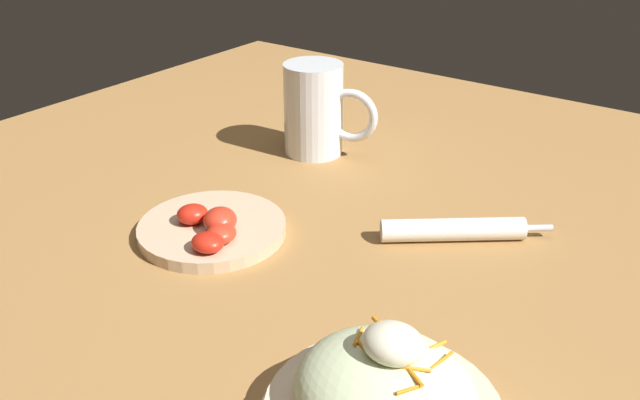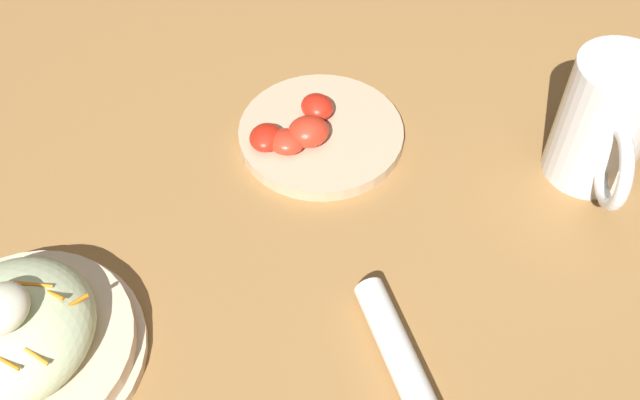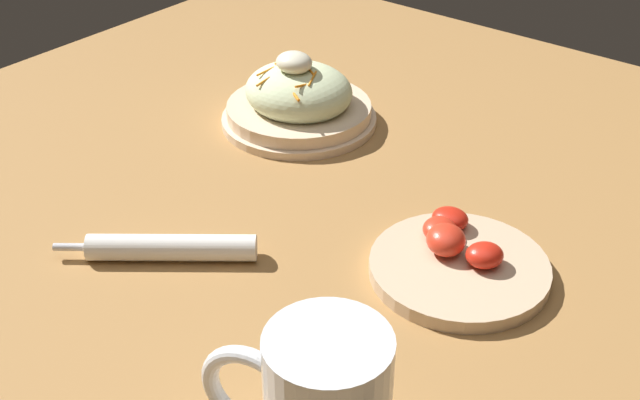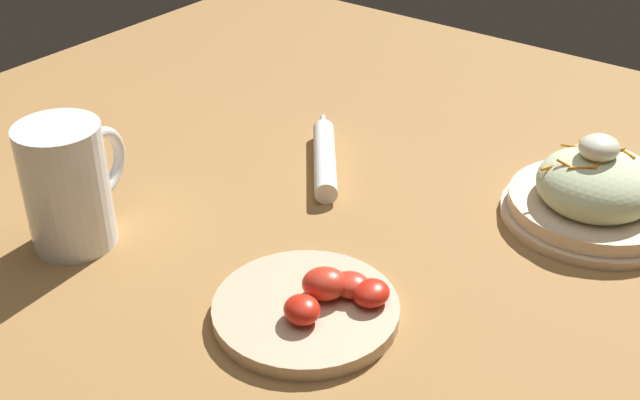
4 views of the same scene
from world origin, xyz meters
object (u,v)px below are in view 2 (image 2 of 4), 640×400
Objects in this scene: beer_mug at (602,127)px; napkin_roll at (406,371)px; salad_plate at (17,340)px; tomato_plate at (316,133)px.

beer_mug is 0.33m from napkin_roll.
napkin_roll is (-0.09, 0.33, -0.02)m from salad_plate.
salad_plate is 0.38m from tomato_plate.
beer_mug is at bearing 158.06° from napkin_roll.
salad_plate is at bearing -24.16° from tomato_plate.
beer_mug is 0.81× the size of tomato_plate.
tomato_plate is at bearing 155.84° from salad_plate.
beer_mug reaches higher than tomato_plate.
napkin_roll is at bearing 34.50° from tomato_plate.
salad_plate is 1.18× the size of napkin_roll.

